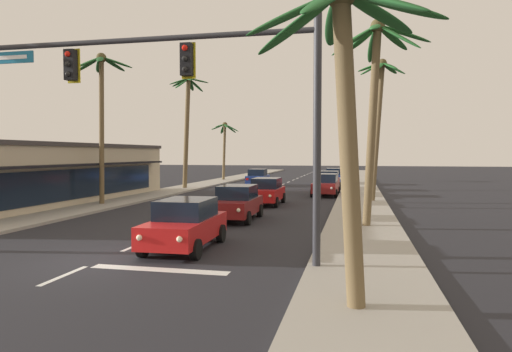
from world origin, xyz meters
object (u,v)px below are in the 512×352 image
object	(u,v)px
sedan_third_in_queue	(237,202)
sedan_fifth_in_queue	(266,191)
sedan_parked_mid_kerb	(334,176)
sedan_parked_far_kerb	(329,180)
traffic_signal_mast	(192,84)
sedan_oncoming_far	(258,177)
palm_right_second	(375,77)
palm_right_third	(379,104)
palm_left_third	(187,114)
storefront_strip_left	(29,174)
sedan_parked_nearest_kerb	(326,185)
palm_left_second	(101,95)
sedan_lead_at_stop_bar	(185,224)
palm_left_farthest	(225,138)
palm_right_nearest	(345,76)

from	to	relation	value
sedan_third_in_queue	sedan_fifth_in_queue	bearing A→B (deg)	89.14
sedan_third_in_queue	sedan_parked_mid_kerb	distance (m)	27.14
sedan_fifth_in_queue	sedan_parked_far_kerb	xyz separation A→B (m)	(3.14, 12.48, 0.00)
traffic_signal_mast	sedan_oncoming_far	world-z (taller)	traffic_signal_mast
palm_right_second	palm_right_third	bearing A→B (deg)	86.49
palm_right_second	palm_left_third	bearing A→B (deg)	129.69
traffic_signal_mast	storefront_strip_left	bearing A→B (deg)	140.93
palm_right_third	sedan_fifth_in_queue	bearing A→B (deg)	-159.06
sedan_parked_nearest_kerb	palm_right_third	distance (m)	7.89
sedan_parked_far_kerb	palm_left_third	world-z (taller)	palm_left_third
palm_left_third	sedan_parked_nearest_kerb	bearing A→B (deg)	-16.77
palm_right_second	palm_left_second	bearing A→B (deg)	161.50
traffic_signal_mast	sedan_parked_far_kerb	distance (m)	28.63
palm_left_third	sedan_parked_mid_kerb	bearing A→B (deg)	36.69
sedan_parked_mid_kerb	palm_right_third	distance (m)	18.63
sedan_parked_nearest_kerb	palm_right_third	xyz separation A→B (m)	(3.65, -4.21, 5.58)
sedan_oncoming_far	sedan_parked_mid_kerb	distance (m)	8.21
sedan_parked_nearest_kerb	palm_right_second	distance (m)	16.26
sedan_parked_mid_kerb	palm_left_second	bearing A→B (deg)	-119.69
traffic_signal_mast	palm_left_second	xyz separation A→B (m)	(-10.63, 12.96, 1.56)
sedan_parked_mid_kerb	sedan_parked_far_kerb	bearing A→B (deg)	-90.99
sedan_lead_at_stop_bar	palm_right_second	bearing A→B (deg)	41.83
sedan_fifth_in_queue	palm_right_second	xyz separation A→B (m)	(6.25, -8.12, 5.59)
sedan_third_in_queue	sedan_parked_nearest_kerb	distance (m)	14.16
sedan_lead_at_stop_bar	traffic_signal_mast	bearing A→B (deg)	-63.05
sedan_parked_far_kerb	palm_right_second	distance (m)	21.57
palm_right_second	sedan_parked_mid_kerb	bearing A→B (deg)	96.03
palm_left_farthest	palm_right_second	size ratio (longest dim) A/B	0.78
sedan_lead_at_stop_bar	sedan_parked_nearest_kerb	bearing A→B (deg)	80.80
traffic_signal_mast	palm_right_nearest	distance (m)	5.48
storefront_strip_left	sedan_lead_at_stop_bar	bearing A→B (deg)	-36.29
sedan_lead_at_stop_bar	palm_right_third	distance (m)	18.71
traffic_signal_mast	palm_left_farthest	distance (m)	41.22
sedan_parked_far_kerb	palm_right_second	xyz separation A→B (m)	(3.11, -20.60, 5.59)
sedan_fifth_in_queue	palm_left_third	world-z (taller)	palm_left_third
palm_left_second	storefront_strip_left	xyz separation A→B (m)	(-5.08, -0.20, -4.83)
palm_left_second	palm_right_nearest	bearing A→B (deg)	-47.10
sedan_lead_at_stop_bar	palm_left_farthest	bearing A→B (deg)	104.37
storefront_strip_left	sedan_parked_nearest_kerb	bearing A→B (deg)	28.54
palm_left_second	sedan_parked_far_kerb	bearing A→B (deg)	49.83
traffic_signal_mast	palm_left_second	bearing A→B (deg)	129.37
sedan_parked_mid_kerb	sedan_parked_far_kerb	world-z (taller)	same
palm_left_third	sedan_parked_far_kerb	bearing A→B (deg)	8.36
sedan_third_in_queue	palm_right_third	world-z (taller)	palm_right_third
sedan_fifth_in_queue	palm_left_farthest	distance (m)	26.34
traffic_signal_mast	sedan_parked_nearest_kerb	size ratio (longest dim) A/B	2.52
sedan_lead_at_stop_bar	palm_right_second	size ratio (longest dim) A/B	0.51
sedan_third_in_queue	palm_left_third	bearing A→B (deg)	117.74
palm_right_nearest	palm_right_second	distance (m)	11.01
sedan_parked_mid_kerb	sedan_lead_at_stop_bar	bearing A→B (deg)	-95.67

